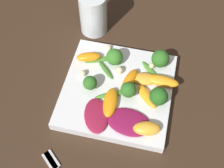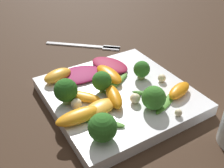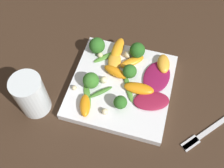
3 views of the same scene
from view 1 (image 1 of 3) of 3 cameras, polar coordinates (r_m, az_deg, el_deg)
The scene contains 26 objects.
ground_plane at distance 0.74m, azimuth 0.97°, elevation -1.70°, with size 2.40×2.40×0.00m, color #382619.
plate at distance 0.73m, azimuth 0.98°, elevation -1.24°, with size 0.25×0.25×0.02m.
drinking_glass at distance 0.83m, azimuth -3.44°, elevation 12.76°, with size 0.07×0.07×0.11m.
radicchio_leaf_0 at distance 0.68m, azimuth -2.92°, elevation -5.76°, with size 0.08×0.10×0.01m.
radicchio_leaf_1 at distance 0.67m, azimuth 3.08°, elevation -6.96°, with size 0.10×0.08×0.01m.
orange_segment_0 at distance 0.70m, azimuth 6.39°, elevation -2.22°, with size 0.06×0.07×0.01m.
orange_segment_1 at distance 0.66m, azimuth 6.38°, elevation -8.08°, with size 0.06×0.04×0.02m.
orange_segment_2 at distance 0.69m, azimuth -0.30°, elevation -3.38°, with size 0.04×0.08×0.02m.
orange_segment_3 at distance 0.73m, azimuth 6.04°, elevation 0.95°, with size 0.07×0.04×0.02m.
orange_segment_4 at distance 0.73m, azimuth 9.10°, elevation 0.58°, with size 0.08×0.03×0.02m.
orange_segment_5 at distance 0.72m, azimuth 3.28°, elevation 0.78°, with size 0.04×0.07×0.02m.
orange_segment_6 at distance 0.76m, azimuth -4.27°, elevation 4.97°, with size 0.06×0.04×0.02m.
broccoli_floret_0 at distance 0.69m, azimuth 3.02°, elevation -1.08°, with size 0.04×0.04×0.04m.
broccoli_floret_1 at distance 0.75m, azimuth 8.84°, elevation 4.59°, with size 0.04×0.04×0.04m.
broccoli_floret_2 at distance 0.70m, azimuth -4.04°, elevation 0.17°, with size 0.03×0.03×0.04m.
broccoli_floret_3 at distance 0.68m, azimuth 8.53°, elevation -2.29°, with size 0.04×0.04×0.05m.
broccoli_floret_4 at distance 0.74m, azimuth 0.47°, elevation 4.94°, with size 0.04×0.04×0.04m.
arugula_sprig_0 at distance 0.75m, azimuth 7.19°, elevation 2.23°, with size 0.06×0.06×0.01m.
arugula_sprig_1 at distance 0.74m, azimuth -1.18°, elevation 2.62°, with size 0.05×0.05×0.01m.
arugula_sprig_2 at distance 0.76m, azimuth -1.85°, elevation 4.52°, with size 0.08×0.05×0.00m.
arugula_sprig_3 at distance 0.71m, azimuth 0.10°, elevation -1.84°, with size 0.08×0.05×0.01m.
macadamia_nut_0 at distance 0.78m, azimuth -0.58°, elevation 6.65°, with size 0.01×0.01×0.01m.
macadamia_nut_1 at distance 0.71m, azimuth 8.04°, elevation -1.28°, with size 0.02×0.02×0.02m.
macadamia_nut_2 at distance 0.75m, azimuth 7.31°, elevation 3.35°, with size 0.01×0.01×0.01m.
macadamia_nut_3 at distance 0.74m, azimuth 1.33°, elevation 2.52°, with size 0.02×0.02×0.02m.
macadamia_nut_4 at distance 0.74m, azimuth -5.39°, elevation 1.95°, with size 0.02×0.02×0.02m.
Camera 1 is at (-0.07, 0.38, 0.63)m, focal length 50.00 mm.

